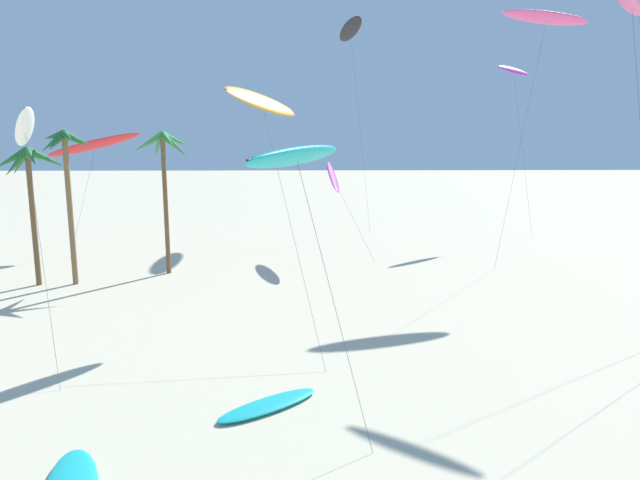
{
  "coord_description": "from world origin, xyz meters",
  "views": [
    {
      "loc": [
        -2.03,
        -4.2,
        10.6
      ],
      "look_at": [
        -1.56,
        21.51,
        5.74
      ],
      "focal_mm": 32.96,
      "sensor_mm": 36.0,
      "label": 1
    }
  ],
  "objects": [
    {
      "name": "palm_tree_0",
      "position": [
        -20.71,
        35.52,
        7.88
      ],
      "size": [
        4.57,
        4.61,
        9.48
      ],
      "color": "brown",
      "rests_on": "ground"
    },
    {
      "name": "palm_tree_1",
      "position": [
        -12.57,
        38.75,
        8.75
      ],
      "size": [
        4.37,
        4.13,
        10.48
      ],
      "color": "brown",
      "rests_on": "ground"
    },
    {
      "name": "palm_tree_2",
      "position": [
        -18.32,
        35.69,
        8.69
      ],
      "size": [
        3.6,
        3.51,
        10.57
      ],
      "color": "olive",
      "rests_on": "ground"
    },
    {
      "name": "flying_kite_0",
      "position": [
        -0.09,
        44.66,
        6.77
      ],
      "size": [
        4.02,
        8.15,
        8.11
      ],
      "color": "purple",
      "rests_on": "ground"
    },
    {
      "name": "flying_kite_1",
      "position": [
        -20.76,
        48.26,
        9.3
      ],
      "size": [
        7.1,
        7.81,
        10.73
      ],
      "color": "red",
      "rests_on": "ground"
    },
    {
      "name": "flying_kite_2",
      "position": [
        -4.72,
        30.12,
        12.12
      ],
      "size": [
        5.65,
        12.61,
        13.31
      ],
      "color": "orange",
      "rests_on": "ground"
    },
    {
      "name": "flying_kite_3",
      "position": [
        2.45,
        62.15,
        21.18
      ],
      "size": [
        3.27,
        10.65,
        22.43
      ],
      "color": "black",
      "rests_on": "ground"
    },
    {
      "name": "flying_kite_4",
      "position": [
        18.91,
        57.53,
        16.49
      ],
      "size": [
        4.98,
        7.07,
        17.19
      ],
      "color": "purple",
      "rests_on": "ground"
    },
    {
      "name": "flying_kite_5",
      "position": [
        15.78,
        41.7,
        18.81
      ],
      "size": [
        7.55,
        4.02,
        19.49
      ],
      "color": "#EA5193",
      "rests_on": "ground"
    },
    {
      "name": "flying_kite_6",
      "position": [
        13.41,
        25.09,
        16.35
      ],
      "size": [
        3.62,
        7.42,
        16.83
      ],
      "color": "#EA5193",
      "rests_on": "ground"
    },
    {
      "name": "flying_kite_8",
      "position": [
        -16.15,
        25.68,
        10.64
      ],
      "size": [
        6.17,
        11.14,
        12.03
      ],
      "color": "white",
      "rests_on": "ground"
    },
    {
      "name": "flying_kite_9",
      "position": [
        -2.45,
        15.67,
        9.72
      ],
      "size": [
        4.48,
        6.66,
        10.24
      ],
      "color": "#19B2B7",
      "rests_on": "ground"
    },
    {
      "name": "grounded_kite_3",
      "position": [
        -3.65,
        16.9,
        0.13
      ],
      "size": [
        4.24,
        3.64,
        0.25
      ],
      "color": "#19B2B7",
      "rests_on": "ground"
    }
  ]
}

